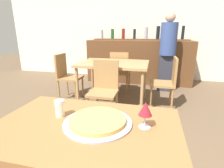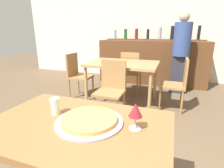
{
  "view_description": "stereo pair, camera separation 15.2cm",
  "coord_description": "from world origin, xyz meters",
  "px_view_note": "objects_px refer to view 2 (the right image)",
  "views": [
    {
      "loc": [
        0.37,
        -0.87,
        1.27
      ],
      "look_at": [
        0.03,
        0.55,
        0.83
      ],
      "focal_mm": 28.0,
      "sensor_mm": 36.0,
      "label": 1
    },
    {
      "loc": [
        0.52,
        -0.83,
        1.27
      ],
      "look_at": [
        0.03,
        0.55,
        0.83
      ],
      "focal_mm": 28.0,
      "sensor_mm": 36.0,
      "label": 2
    }
  ],
  "objects_px": {
    "chair_far_side_right": "(178,81)",
    "pizza_tray": "(89,120)",
    "chair_far_side_front": "(111,86)",
    "chair_far_side_left": "(77,73)",
    "cheese_shaker": "(55,106)",
    "chair_far_side_back": "(131,70)",
    "person_standing": "(181,51)",
    "wine_glass": "(136,111)"
  },
  "relations": [
    {
      "from": "chair_far_side_front",
      "to": "chair_far_side_left",
      "type": "height_order",
      "value": "same"
    },
    {
      "from": "chair_far_side_front",
      "to": "wine_glass",
      "type": "xyz_separation_m",
      "value": [
        0.66,
        -1.43,
        0.35
      ]
    },
    {
      "from": "cheese_shaker",
      "to": "chair_far_side_back",
      "type": "bearing_deg",
      "value": 92.27
    },
    {
      "from": "cheese_shaker",
      "to": "person_standing",
      "type": "xyz_separation_m",
      "value": [
        0.85,
        2.98,
        0.11
      ]
    },
    {
      "from": "chair_far_side_front",
      "to": "person_standing",
      "type": "distance_m",
      "value": 1.88
    },
    {
      "from": "chair_far_side_right",
      "to": "pizza_tray",
      "type": "xyz_separation_m",
      "value": [
        -0.55,
        -2.06,
        0.25
      ]
    },
    {
      "from": "chair_far_side_back",
      "to": "chair_far_side_left",
      "type": "relative_size",
      "value": 1.0
    },
    {
      "from": "chair_far_side_front",
      "to": "cheese_shaker",
      "type": "bearing_deg",
      "value": -85.79
    },
    {
      "from": "wine_glass",
      "to": "chair_far_side_right",
      "type": "bearing_deg",
      "value": 82.3
    },
    {
      "from": "wine_glass",
      "to": "chair_far_side_left",
      "type": "bearing_deg",
      "value": 127.9
    },
    {
      "from": "person_standing",
      "to": "wine_glass",
      "type": "relative_size",
      "value": 10.41
    },
    {
      "from": "chair_far_side_right",
      "to": "cheese_shaker",
      "type": "bearing_deg",
      "value": -22.19
    },
    {
      "from": "cheese_shaker",
      "to": "pizza_tray",
      "type": "bearing_deg",
      "value": -7.48
    },
    {
      "from": "person_standing",
      "to": "wine_glass",
      "type": "xyz_separation_m",
      "value": [
        -0.3,
        -2.99,
        -0.05
      ]
    },
    {
      "from": "wine_glass",
      "to": "cheese_shaker",
      "type": "bearing_deg",
      "value": 178.82
    },
    {
      "from": "chair_far_side_back",
      "to": "chair_far_side_right",
      "type": "bearing_deg",
      "value": 146.86
    },
    {
      "from": "chair_far_side_front",
      "to": "chair_far_side_left",
      "type": "relative_size",
      "value": 1.0
    },
    {
      "from": "pizza_tray",
      "to": "chair_far_side_left",
      "type": "bearing_deg",
      "value": 122.36
    },
    {
      "from": "chair_far_side_front",
      "to": "chair_far_side_back",
      "type": "height_order",
      "value": "same"
    },
    {
      "from": "chair_far_side_front",
      "to": "chair_far_side_left",
      "type": "bearing_deg",
      "value": 146.86
    },
    {
      "from": "cheese_shaker",
      "to": "wine_glass",
      "type": "relative_size",
      "value": 0.71
    },
    {
      "from": "chair_far_side_left",
      "to": "chair_far_side_right",
      "type": "bearing_deg",
      "value": -90.0
    },
    {
      "from": "chair_far_side_front",
      "to": "person_standing",
      "type": "relative_size",
      "value": 0.53
    },
    {
      "from": "chair_far_side_left",
      "to": "chair_far_side_right",
      "type": "distance_m",
      "value": 1.86
    },
    {
      "from": "chair_far_side_front",
      "to": "cheese_shaker",
      "type": "relative_size",
      "value": 7.73
    },
    {
      "from": "chair_far_side_front",
      "to": "chair_far_side_right",
      "type": "height_order",
      "value": "same"
    },
    {
      "from": "chair_far_side_right",
      "to": "pizza_tray",
      "type": "height_order",
      "value": "chair_far_side_right"
    },
    {
      "from": "chair_far_side_left",
      "to": "person_standing",
      "type": "xyz_separation_m",
      "value": [
        1.89,
        0.96,
        0.4
      ]
    },
    {
      "from": "chair_far_side_front",
      "to": "wine_glass",
      "type": "distance_m",
      "value": 1.61
    },
    {
      "from": "chair_far_side_left",
      "to": "chair_far_side_right",
      "type": "xyz_separation_m",
      "value": [
        1.86,
        0.0,
        0.0
      ]
    },
    {
      "from": "chair_far_side_right",
      "to": "wine_glass",
      "type": "xyz_separation_m",
      "value": [
        -0.28,
        -2.04,
        0.35
      ]
    },
    {
      "from": "chair_far_side_right",
      "to": "wine_glass",
      "type": "height_order",
      "value": "wine_glass"
    },
    {
      "from": "chair_far_side_front",
      "to": "chair_far_side_back",
      "type": "xyz_separation_m",
      "value": [
        -0.0,
        1.22,
        0.0
      ]
    },
    {
      "from": "pizza_tray",
      "to": "wine_glass",
      "type": "xyz_separation_m",
      "value": [
        0.28,
        0.02,
        0.1
      ]
    },
    {
      "from": "chair_far_side_back",
      "to": "chair_far_side_right",
      "type": "relative_size",
      "value": 1.0
    },
    {
      "from": "chair_far_side_left",
      "to": "pizza_tray",
      "type": "height_order",
      "value": "chair_far_side_left"
    },
    {
      "from": "person_standing",
      "to": "chair_far_side_front",
      "type": "bearing_deg",
      "value": -121.46
    },
    {
      "from": "chair_far_side_back",
      "to": "pizza_tray",
      "type": "relative_size",
      "value": 2.08
    },
    {
      "from": "pizza_tray",
      "to": "cheese_shaker",
      "type": "bearing_deg",
      "value": 172.52
    },
    {
      "from": "chair_far_side_right",
      "to": "person_standing",
      "type": "distance_m",
      "value": 1.04
    },
    {
      "from": "chair_far_side_left",
      "to": "chair_far_side_back",
      "type": "bearing_deg",
      "value": -56.86
    },
    {
      "from": "person_standing",
      "to": "cheese_shaker",
      "type": "bearing_deg",
      "value": -105.95
    }
  ]
}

